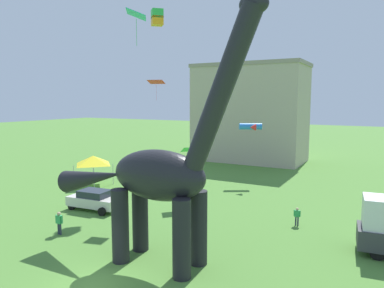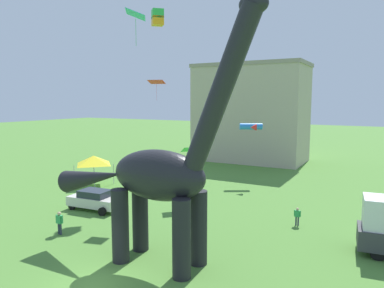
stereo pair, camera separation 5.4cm
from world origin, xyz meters
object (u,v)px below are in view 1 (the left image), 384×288
object	(u,v)px
parked_sedan_left	(95,200)
festival_canopy_tent	(93,160)
person_watching_child	(59,221)
kite_near_low	(251,127)
kite_high_right	(136,15)
kite_drifting	(156,82)
kite_far_left	(157,17)
person_photographer	(297,215)
kite_mid_left	(191,150)
dinosaur_sculpture	(158,175)

from	to	relation	value
parked_sedan_left	festival_canopy_tent	bearing A→B (deg)	129.03
person_watching_child	kite_near_low	size ratio (longest dim) A/B	0.62
kite_high_right	kite_drifting	xyz separation A→B (m)	(-8.39, 13.37, -1.36)
kite_far_left	kite_high_right	distance (m)	21.74
kite_near_low	festival_canopy_tent	bearing A→B (deg)	-146.98
kite_high_right	kite_drifting	size ratio (longest dim) A/B	0.72
person_photographer	kite_high_right	xyz separation A→B (m)	(-2.15, -14.69, 10.47)
kite_near_low	kite_far_left	bearing A→B (deg)	-129.46
kite_far_left	kite_high_right	size ratio (longest dim) A/B	1.25
kite_mid_left	festival_canopy_tent	bearing A→B (deg)	175.49
parked_sedan_left	kite_high_right	bearing A→B (deg)	-45.82
dinosaur_sculpture	kite_near_low	distance (m)	20.26
parked_sedan_left	person_photographer	world-z (taller)	parked_sedan_left
person_photographer	festival_canopy_tent	size ratio (longest dim) A/B	0.40
parked_sedan_left	kite_high_right	world-z (taller)	kite_high_right
dinosaur_sculpture	kite_far_left	world-z (taller)	kite_far_left
person_photographer	person_watching_child	xyz separation A→B (m)	(-12.86, -8.97, 0.14)
person_watching_child	parked_sedan_left	bearing A→B (deg)	45.75
parked_sedan_left	person_photographer	xyz separation A→B (m)	(14.67, 3.95, -0.05)
dinosaur_sculpture	kite_near_low	size ratio (longest dim) A/B	5.45
person_watching_child	festival_canopy_tent	size ratio (longest dim) A/B	0.47
parked_sedan_left	kite_near_low	bearing A→B (deg)	58.20
person_photographer	person_watching_child	distance (m)	15.68
person_photographer	kite_far_left	xyz separation A→B (m)	(-13.49, 3.28, 15.04)
festival_canopy_tent	kite_near_low	size ratio (longest dim) A/B	1.32
person_photographer	kite_far_left	world-z (taller)	kite_far_left
person_watching_child	festival_canopy_tent	distance (m)	13.68
dinosaur_sculpture	kite_mid_left	size ratio (longest dim) A/B	6.82
parked_sedan_left	person_watching_child	xyz separation A→B (m)	(1.81, -5.03, 0.09)
person_photographer	kite_near_low	world-z (taller)	kite_near_low
kite_far_left	festival_canopy_tent	bearing A→B (deg)	-171.16
person_watching_child	kite_mid_left	bearing A→B (deg)	5.17
person_photographer	kite_mid_left	distance (m)	9.81
kite_near_low	person_watching_child	bearing A→B (deg)	-105.78
festival_canopy_tent	kite_drifting	bearing A→B (deg)	-19.09
parked_sedan_left	festival_canopy_tent	size ratio (longest dim) A/B	1.38
kite_near_low	kite_drifting	xyz separation A→B (m)	(-3.29, -12.18, 4.04)
kite_near_low	kite_mid_left	bearing A→B (deg)	-100.25
person_watching_child	kite_near_low	xyz separation A→B (m)	(5.61, 19.84, 4.93)
kite_far_left	kite_near_low	world-z (taller)	kite_far_left
festival_canopy_tent	dinosaur_sculpture	bearing A→B (deg)	-36.36
person_watching_child	kite_high_right	xyz separation A→B (m)	(10.71, -5.72, 10.32)
festival_canopy_tent	kite_drifting	world-z (taller)	kite_drifting
person_watching_child	kite_drifting	world-z (taller)	kite_drifting
person_photographer	festival_canopy_tent	bearing A→B (deg)	64.97
dinosaur_sculpture	festival_canopy_tent	size ratio (longest dim) A/B	4.12
dinosaur_sculpture	person_photographer	size ratio (longest dim) A/B	10.41
dinosaur_sculpture	parked_sedan_left	world-z (taller)	dinosaur_sculpture
parked_sedan_left	person_watching_child	size ratio (longest dim) A/B	2.94
dinosaur_sculpture	kite_far_left	xyz separation A→B (m)	(-8.39, 12.53, 11.11)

